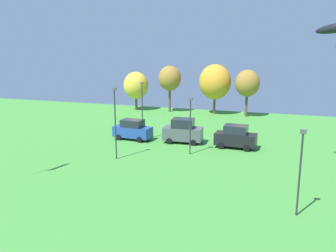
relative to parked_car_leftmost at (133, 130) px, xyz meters
name	(u,v)px	position (x,y,z in m)	size (l,w,h in m)	color
parked_car_leftmost	(133,130)	(0.00, 0.00, 0.00)	(4.36, 2.22, 2.27)	#234299
parked_car_second_from_left	(183,131)	(5.66, 0.50, 0.16)	(4.27, 2.33, 2.63)	#4C5156
parked_car_third_from_left	(236,137)	(11.32, 0.21, 0.05)	(4.22, 2.16, 2.38)	black
light_post_0	(300,167)	(16.96, -13.55, 1.98)	(0.36, 0.20, 5.42)	#2D2D33
light_post_1	(190,122)	(7.47, -3.31, 2.01)	(0.36, 0.20, 5.48)	#2D2D33
light_post_2	(142,108)	(1.09, 0.26, 2.48)	(0.36, 0.20, 6.41)	#2D2D33
light_post_3	(115,120)	(1.40, -6.85, 2.58)	(0.36, 0.20, 6.59)	#2D2D33
treeline_tree_0	(136,86)	(-7.11, 17.52, 2.86)	(3.97, 3.97, 6.18)	brown
treeline_tree_1	(170,79)	(-1.45, 17.70, 4.13)	(3.52, 3.52, 7.23)	brown
treeline_tree_2	(215,82)	(5.60, 18.17, 3.76)	(4.82, 4.82, 7.55)	brown
treeline_tree_3	(247,83)	(10.49, 17.43, 3.78)	(3.55, 3.55, 6.88)	brown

